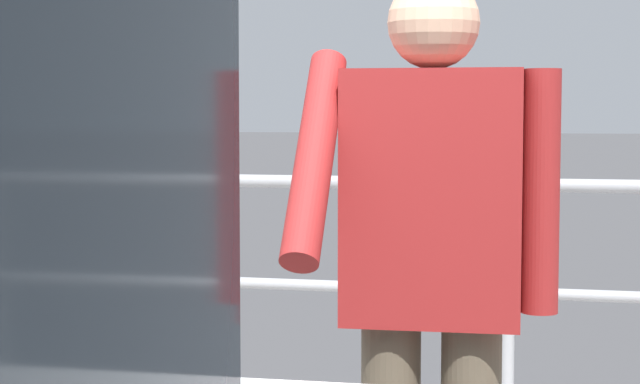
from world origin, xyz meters
TOP-DOWN VIEW (x-y plane):
  - parking_meter at (0.18, 0.55)m, footprint 0.19×0.20m
  - pedestrian_at_meter at (0.84, 0.65)m, footprint 0.62×0.52m
  - background_railing at (0.00, 2.71)m, footprint 24.06×0.06m

SIDE VIEW (x-z plane):
  - background_railing at x=0.00m, z-range 0.36..1.44m
  - pedestrian_at_meter at x=0.84m, z-range 0.25..1.94m
  - parking_meter at x=0.18m, z-range 0.50..1.99m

